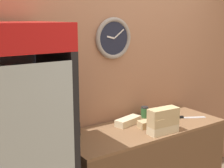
# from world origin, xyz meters

# --- Properties ---
(wall_back) EXTENTS (5.20, 0.10, 2.70)m
(wall_back) POSITION_xyz_m (-0.00, 1.21, 1.35)
(wall_back) COLOR #AD7A5B
(wall_back) RESTS_ON ground_plane
(beverage_cooler) EXTENTS (0.73, 0.69, 1.87)m
(beverage_cooler) POSITION_xyz_m (-1.26, 0.85, 1.02)
(beverage_cooler) COLOR black
(beverage_cooler) RESTS_ON ground_plane
(sandwich_stack_bottom) EXTENTS (0.28, 0.13, 0.08)m
(sandwich_stack_bottom) POSITION_xyz_m (0.02, 0.63, 0.93)
(sandwich_stack_bottom) COLOR beige
(sandwich_stack_bottom) RESTS_ON prep_counter
(sandwich_stack_middle) EXTENTS (0.29, 0.13, 0.08)m
(sandwich_stack_middle) POSITION_xyz_m (0.02, 0.63, 1.01)
(sandwich_stack_middle) COLOR tan
(sandwich_stack_middle) RESTS_ON sandwich_stack_bottom
(sandwich_stack_top) EXTENTS (0.29, 0.14, 0.08)m
(sandwich_stack_top) POSITION_xyz_m (0.02, 0.63, 1.09)
(sandwich_stack_top) COLOR tan
(sandwich_stack_top) RESTS_ON sandwich_stack_middle
(sandwich_flat_left) EXTENTS (0.29, 0.17, 0.07)m
(sandwich_flat_left) POSITION_xyz_m (-0.09, 0.99, 0.93)
(sandwich_flat_left) COLOR beige
(sandwich_flat_left) RESTS_ON prep_counter
(sandwich_flat_right) EXTENTS (0.28, 0.13, 0.07)m
(sandwich_flat_right) POSITION_xyz_m (0.06, 0.82, 0.93)
(sandwich_flat_right) COLOR tan
(sandwich_flat_right) RESTS_ON prep_counter
(chefs_knife) EXTENTS (0.33, 0.19, 0.02)m
(chefs_knife) POSITION_xyz_m (0.49, 0.83, 0.90)
(chefs_knife) COLOR silver
(chefs_knife) RESTS_ON prep_counter
(condiment_jar) EXTENTS (0.08, 0.08, 0.11)m
(condiment_jar) POSITION_xyz_m (0.18, 1.06, 0.95)
(condiment_jar) COLOR #336B38
(condiment_jar) RESTS_ON prep_counter
(napkin_dispenser) EXTENTS (0.11, 0.09, 0.12)m
(napkin_dispenser) POSITION_xyz_m (-0.66, 1.04, 0.95)
(napkin_dispenser) COLOR black
(napkin_dispenser) RESTS_ON prep_counter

